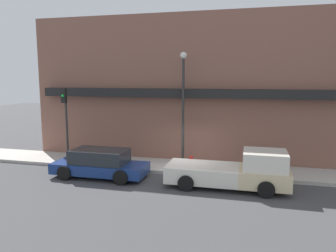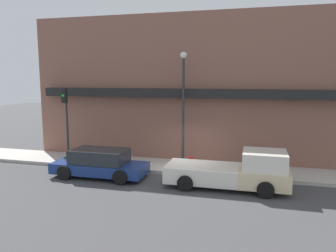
{
  "view_description": "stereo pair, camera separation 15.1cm",
  "coord_description": "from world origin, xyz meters",
  "px_view_note": "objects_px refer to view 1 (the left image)",
  "views": [
    {
      "loc": [
        3.2,
        -15.73,
        4.93
      ],
      "look_at": [
        -1.05,
        1.02,
        2.37
      ],
      "focal_mm": 35.0,
      "sensor_mm": 36.0,
      "label": 1
    },
    {
      "loc": [
        3.35,
        -15.7,
        4.93
      ],
      "look_at": [
        -1.05,
        1.02,
        2.37
      ],
      "focal_mm": 35.0,
      "sensor_mm": 36.0,
      "label": 2
    }
  ],
  "objects_px": {
    "pickup_truck": "(236,171)",
    "parked_car": "(100,164)",
    "fire_hydrant": "(191,163)",
    "street_lamp": "(183,96)",
    "traffic_light": "(65,112)"
  },
  "relations": [
    {
      "from": "pickup_truck",
      "to": "street_lamp",
      "type": "xyz_separation_m",
      "value": [
        -3.0,
        2.78,
        3.17
      ]
    },
    {
      "from": "pickup_truck",
      "to": "street_lamp",
      "type": "relative_size",
      "value": 0.89
    },
    {
      "from": "parked_car",
      "to": "traffic_light",
      "type": "height_order",
      "value": "traffic_light"
    },
    {
      "from": "pickup_truck",
      "to": "parked_car",
      "type": "xyz_separation_m",
      "value": [
        -6.64,
        -0.0,
        -0.08
      ]
    },
    {
      "from": "fire_hydrant",
      "to": "traffic_light",
      "type": "relative_size",
      "value": 0.18
    },
    {
      "from": "pickup_truck",
      "to": "parked_car",
      "type": "bearing_deg",
      "value": -179.89
    },
    {
      "from": "parked_car",
      "to": "fire_hydrant",
      "type": "distance_m",
      "value": 4.66
    },
    {
      "from": "parked_car",
      "to": "traffic_light",
      "type": "distance_m",
      "value": 4.02
    },
    {
      "from": "fire_hydrant",
      "to": "pickup_truck",
      "type": "bearing_deg",
      "value": -37.53
    },
    {
      "from": "pickup_truck",
      "to": "traffic_light",
      "type": "bearing_deg",
      "value": 170.15
    },
    {
      "from": "fire_hydrant",
      "to": "street_lamp",
      "type": "relative_size",
      "value": 0.12
    },
    {
      "from": "pickup_truck",
      "to": "parked_car",
      "type": "relative_size",
      "value": 1.16
    },
    {
      "from": "pickup_truck",
      "to": "fire_hydrant",
      "type": "relative_size",
      "value": 7.35
    },
    {
      "from": "parked_car",
      "to": "street_lamp",
      "type": "distance_m",
      "value": 5.62
    },
    {
      "from": "pickup_truck",
      "to": "parked_car",
      "type": "distance_m",
      "value": 6.64
    }
  ]
}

